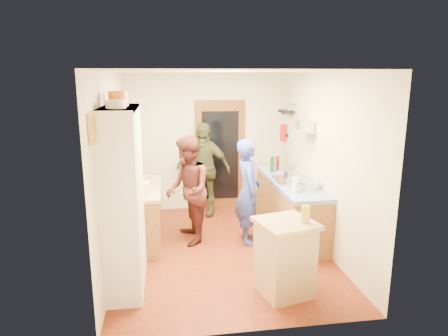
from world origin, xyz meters
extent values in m
cube|color=maroon|center=(0.00, 0.00, -0.01)|extent=(3.00, 4.00, 0.02)
cube|color=silver|center=(0.00, 0.00, 2.61)|extent=(3.00, 4.00, 0.02)
cube|color=silver|center=(0.00, 2.01, 1.30)|extent=(3.00, 0.02, 2.60)
cube|color=silver|center=(0.00, -2.01, 1.30)|extent=(3.00, 0.02, 2.60)
cube|color=silver|center=(-1.51, 0.00, 1.30)|extent=(0.02, 4.00, 2.60)
cube|color=silver|center=(1.51, 0.00, 1.30)|extent=(0.02, 4.00, 2.60)
cube|color=brown|center=(0.25, 1.97, 1.05)|extent=(0.95, 0.06, 2.10)
cube|color=black|center=(0.25, 1.94, 1.05)|extent=(0.70, 0.02, 1.70)
cube|color=white|center=(-1.30, -0.80, 1.10)|extent=(0.40, 1.20, 2.20)
cube|color=white|center=(-1.30, -0.80, 2.18)|extent=(0.40, 1.14, 0.04)
cylinder|color=white|center=(-1.30, -1.06, 2.24)|extent=(0.22, 0.22, 0.09)
cylinder|color=orange|center=(-1.30, -0.80, 2.29)|extent=(0.22, 0.22, 0.18)
cylinder|color=orange|center=(-1.30, -0.45, 2.28)|extent=(0.17, 0.17, 0.15)
cube|color=olive|center=(-1.20, 0.45, 0.42)|extent=(0.60, 1.40, 0.85)
cube|color=tan|center=(-1.20, 0.45, 0.88)|extent=(0.64, 1.44, 0.05)
cube|color=white|center=(-1.15, 0.05, 0.99)|extent=(0.24, 0.17, 0.18)
cylinder|color=white|center=(-1.25, 0.35, 0.98)|extent=(0.17, 0.17, 0.17)
cylinder|color=orange|center=(-1.12, 0.57, 0.94)|extent=(0.18, 0.18, 0.08)
cube|color=tan|center=(-1.18, 1.06, 0.91)|extent=(0.33, 0.26, 0.02)
cube|color=olive|center=(1.20, 0.50, 0.42)|extent=(0.60, 2.20, 0.84)
cube|color=#0435BA|center=(1.20, 0.50, 0.87)|extent=(0.62, 2.22, 0.06)
cube|color=silver|center=(1.20, 0.41, 0.92)|extent=(0.55, 0.58, 0.04)
cylinder|color=silver|center=(1.15, 0.39, 1.01)|extent=(0.20, 0.20, 0.13)
cylinder|color=#143F14|center=(1.05, 1.10, 1.04)|extent=(0.07, 0.07, 0.27)
cylinder|color=#591419|center=(1.18, 1.22, 1.03)|extent=(0.08, 0.08, 0.25)
cylinder|color=olive|center=(1.31, 1.14, 1.04)|extent=(0.08, 0.08, 0.29)
cylinder|color=white|center=(1.05, -0.17, 1.01)|extent=(0.11, 0.11, 0.22)
cylinder|color=silver|center=(1.30, -0.04, 0.96)|extent=(0.29, 0.29, 0.11)
cube|color=tan|center=(0.56, -1.32, 0.43)|extent=(0.67, 0.67, 0.86)
cube|color=tan|center=(0.56, -1.32, 0.89)|extent=(0.76, 0.76, 0.05)
cube|color=white|center=(0.50, -1.29, 0.90)|extent=(0.41, 0.36, 0.02)
cylinder|color=#AD9E2D|center=(0.76, -1.40, 1.01)|extent=(0.12, 0.12, 0.20)
cylinder|color=silver|center=(1.46, 1.52, 2.05)|extent=(0.02, 0.65, 0.02)
cylinder|color=black|center=(1.40, 1.35, 1.92)|extent=(0.18, 0.18, 0.05)
cylinder|color=black|center=(1.40, 1.55, 1.90)|extent=(0.16, 0.16, 0.05)
cylinder|color=black|center=(1.40, 1.75, 1.91)|extent=(0.17, 0.17, 0.05)
cube|color=tan|center=(1.37, 0.45, 1.70)|extent=(0.26, 0.42, 0.03)
cube|color=silver|center=(1.37, 0.45, 1.79)|extent=(0.23, 0.31, 0.15)
cube|color=black|center=(1.47, 1.70, 1.45)|extent=(0.06, 0.10, 0.04)
cylinder|color=red|center=(1.41, 1.70, 1.50)|extent=(0.11, 0.11, 0.32)
cube|color=gold|center=(-1.48, -1.55, 2.05)|extent=(0.03, 0.25, 0.30)
imported|color=#303EA3|center=(0.48, 0.23, 0.81)|extent=(0.41, 0.61, 1.63)
imported|color=#48201C|center=(-0.45, 0.42, 0.83)|extent=(0.72, 0.88, 1.67)
imported|color=#3C3F25|center=(-0.10, 1.62, 0.87)|extent=(1.10, 0.74, 1.73)
camera|label=1|loc=(-0.78, -5.51, 2.54)|focal=32.00mm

